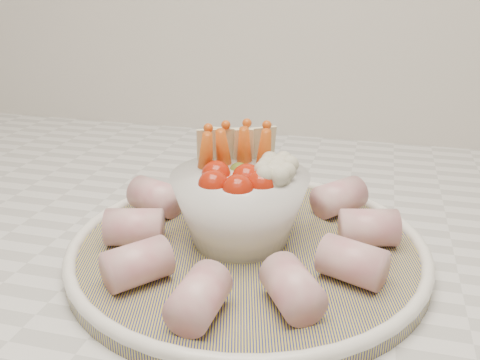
# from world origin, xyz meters

# --- Properties ---
(serving_platter) EXTENTS (0.42, 0.42, 0.02)m
(serving_platter) POSITION_xyz_m (-0.08, 1.34, 0.93)
(serving_platter) COLOR navy
(serving_platter) RESTS_ON kitchen_counter
(veggie_bowl) EXTENTS (0.13, 0.13, 0.11)m
(veggie_bowl) POSITION_xyz_m (-0.09, 1.35, 0.98)
(veggie_bowl) COLOR white
(veggie_bowl) RESTS_ON serving_platter
(cured_meat_rolls) EXTENTS (0.29, 0.28, 0.04)m
(cured_meat_rolls) POSITION_xyz_m (-0.08, 1.34, 0.95)
(cured_meat_rolls) COLOR #BE5666
(cured_meat_rolls) RESTS_ON serving_platter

